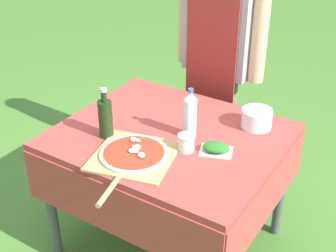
% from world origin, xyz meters
% --- Properties ---
extents(ground_plane, '(12.00, 12.00, 0.00)m').
position_xyz_m(ground_plane, '(0.00, 0.00, 0.00)').
color(ground_plane, '#477A2D').
extents(prep_table, '(1.12, 0.96, 0.75)m').
position_xyz_m(prep_table, '(0.00, 0.00, 0.64)').
color(prep_table, '#A83D38').
rests_on(prep_table, ground).
extents(person_cook, '(0.60, 0.23, 1.62)m').
position_xyz_m(person_cook, '(-0.09, 0.72, 0.95)').
color(person_cook, '#70604C').
rests_on(person_cook, ground).
extents(pizza_on_peel, '(0.45, 0.60, 0.06)m').
position_xyz_m(pizza_on_peel, '(-0.02, -0.28, 0.76)').
color(pizza_on_peel, tan).
rests_on(pizza_on_peel, prep_table).
extents(oil_bottle, '(0.07, 0.07, 0.27)m').
position_xyz_m(oil_bottle, '(-0.25, -0.19, 0.85)').
color(oil_bottle, black).
rests_on(oil_bottle, prep_table).
extents(water_bottle, '(0.07, 0.07, 0.26)m').
position_xyz_m(water_bottle, '(0.10, 0.03, 0.87)').
color(water_bottle, silver).
rests_on(water_bottle, prep_table).
extents(herb_container, '(0.18, 0.16, 0.05)m').
position_xyz_m(herb_container, '(0.28, -0.03, 0.77)').
color(herb_container, silver).
rests_on(herb_container, prep_table).
extents(mixing_tub, '(0.16, 0.16, 0.10)m').
position_xyz_m(mixing_tub, '(0.34, 0.30, 0.79)').
color(mixing_tub, silver).
rests_on(mixing_tub, prep_table).
extents(sauce_jar, '(0.08, 0.08, 0.08)m').
position_xyz_m(sauce_jar, '(0.15, -0.09, 0.78)').
color(sauce_jar, silver).
rests_on(sauce_jar, prep_table).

